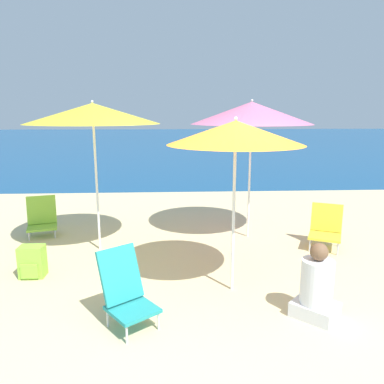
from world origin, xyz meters
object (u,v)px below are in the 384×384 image
(beach_umbrella_orange, at_px, (236,133))
(beach_chair_teal, at_px, (126,290))
(beach_chair_yellow, at_px, (326,227))
(person_seated_near, at_px, (316,288))
(beach_umbrella_pink, at_px, (252,113))
(beach_chair_lime, at_px, (42,218))
(beach_umbrella_yellow, at_px, (93,114))
(backpack_lime, at_px, (32,262))

(beach_umbrella_orange, relative_size, beach_chair_teal, 2.68)
(beach_chair_yellow, xyz_separation_m, person_seated_near, (-0.97, -2.11, 0.00))
(beach_chair_teal, bearing_deg, beach_umbrella_pink, 18.96)
(beach_chair_lime, bearing_deg, beach_umbrella_yellow, -50.22)
(beach_umbrella_orange, relative_size, person_seated_near, 2.54)
(beach_chair_yellow, bearing_deg, person_seated_near, -89.49)
(beach_umbrella_yellow, bearing_deg, beach_chair_yellow, -1.33)
(beach_chair_teal, xyz_separation_m, backpack_lime, (-1.39, 1.22, -0.16))
(beach_chair_yellow, height_order, beach_chair_lime, beach_chair_yellow)
(beach_umbrella_orange, xyz_separation_m, beach_chair_yellow, (1.76, 1.43, -1.61))
(backpack_lime, bearing_deg, beach_chair_lime, 104.53)
(beach_umbrella_yellow, relative_size, beach_chair_yellow, 3.31)
(beach_chair_teal, bearing_deg, beach_umbrella_yellow, 70.10)
(beach_umbrella_yellow, xyz_separation_m, beach_chair_teal, (0.69, -2.22, -1.77))
(beach_umbrella_pink, relative_size, beach_umbrella_orange, 1.12)
(beach_umbrella_yellow, bearing_deg, backpack_lime, -124.82)
(beach_chair_lime, distance_m, person_seated_near, 4.90)
(person_seated_near, distance_m, backpack_lime, 3.61)
(backpack_lime, bearing_deg, beach_umbrella_pink, 25.02)
(beach_umbrella_pink, xyz_separation_m, beach_chair_lime, (-3.68, 0.31, -1.84))
(beach_umbrella_pink, xyz_separation_m, person_seated_near, (0.19, -2.69, -1.82))
(beach_umbrella_orange, distance_m, beach_chair_lime, 4.19)
(beach_chair_lime, xyz_separation_m, backpack_lime, (0.47, -1.81, -0.10))
(beach_chair_yellow, bearing_deg, beach_umbrella_pink, 178.68)
(beach_umbrella_yellow, bearing_deg, beach_chair_teal, -72.72)
(beach_chair_teal, bearing_deg, beach_chair_yellow, -1.57)
(beach_umbrella_pink, bearing_deg, beach_umbrella_orange, -106.65)
(beach_chair_teal, bearing_deg, person_seated_near, -36.44)
(beach_umbrella_orange, height_order, backpack_lime, beach_umbrella_orange)
(beach_chair_yellow, relative_size, backpack_lime, 1.65)
(beach_umbrella_orange, xyz_separation_m, beach_chair_teal, (-1.22, -0.70, -1.56))
(beach_chair_lime, xyz_separation_m, person_seated_near, (3.88, -3.00, 0.02))
(beach_umbrella_orange, height_order, beach_chair_lime, beach_umbrella_orange)
(beach_chair_yellow, distance_m, beach_chair_teal, 3.67)
(beach_chair_yellow, height_order, beach_chair_teal, beach_chair_teal)
(beach_umbrella_yellow, height_order, beach_umbrella_orange, beach_umbrella_yellow)
(beach_umbrella_orange, bearing_deg, beach_chair_lime, 143.03)
(beach_umbrella_pink, xyz_separation_m, backpack_lime, (-3.22, -1.50, -1.95))
(beach_umbrella_pink, bearing_deg, beach_chair_yellow, -26.46)
(beach_chair_lime, bearing_deg, backpack_lime, -91.28)
(beach_chair_teal, height_order, backpack_lime, beach_chair_teal)
(beach_umbrella_orange, distance_m, beach_chair_teal, 2.10)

